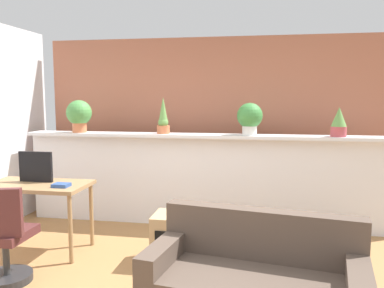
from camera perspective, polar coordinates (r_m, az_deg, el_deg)
divider_wall at (r=5.14m, az=2.05°, el=-5.44°), size 4.77×0.16×1.16m
plant_shelf at (r=5.01m, az=2.02°, el=1.20°), size 4.77×0.33×0.04m
brick_wall_behind at (r=5.63m, az=2.91°, el=2.51°), size 4.77×0.10×2.50m
potted_plant_0 at (r=5.46m, az=-16.03°, el=4.15°), size 0.33×0.33×0.43m
potted_plant_1 at (r=5.09m, az=-4.19°, el=3.66°), size 0.16×0.16×0.47m
potted_plant_2 at (r=4.96m, az=8.36°, el=3.85°), size 0.32×0.32×0.40m
potted_plant_3 at (r=5.00m, az=20.50°, el=3.00°), size 0.18×0.18×0.35m
desk at (r=4.59m, az=-21.51°, el=-6.36°), size 1.10×0.60×0.75m
tv_monitor at (r=4.63m, az=-21.68°, el=-3.08°), size 0.38×0.04×0.33m
office_chair at (r=3.97m, az=-25.71°, el=-12.78°), size 0.49×0.50×0.91m
side_cube_shelf at (r=4.10m, az=-2.71°, el=-13.50°), size 0.40×0.41×0.50m
book_on_desk at (r=4.31m, az=-18.41°, el=-5.68°), size 0.16×0.13×0.04m
couch at (r=3.12m, az=9.07°, el=-19.74°), size 1.67×1.01×0.80m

